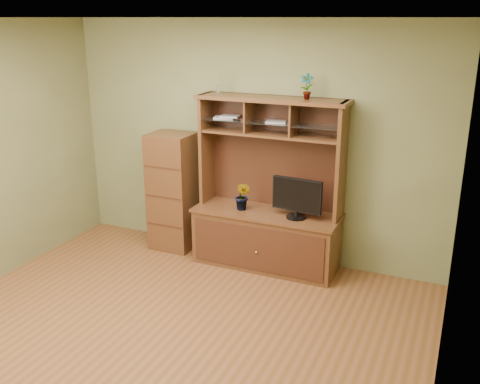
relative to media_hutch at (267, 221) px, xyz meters
The scene contains 8 objects.
room 1.94m from the media_hutch, 99.83° to the right, with size 4.54×4.04×2.74m.
media_hutch is the anchor object (origin of this frame).
monitor 0.52m from the media_hutch, 12.94° to the right, with size 0.56×0.21×0.44m.
orchid_plant 0.40m from the media_hutch, 162.26° to the right, with size 0.18×0.14×0.32m, color #24561D.
top_plant 1.56m from the media_hutch, 11.46° to the left, with size 0.14×0.09×0.26m, color #2C6924.
reed_diffuser 1.60m from the media_hutch, behind, with size 0.05×0.05×0.25m.
magazines 1.18m from the media_hutch, 167.18° to the left, with size 0.86×0.22×0.04m.
side_cabinet 1.23m from the media_hutch, behind, with size 0.51×0.46×1.42m.
Camera 1 is at (2.26, -3.51, 2.70)m, focal length 40.00 mm.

